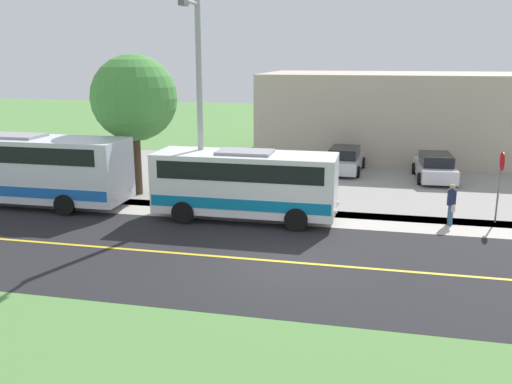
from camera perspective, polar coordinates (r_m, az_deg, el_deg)
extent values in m
plane|color=#548442|center=(17.89, 2.66, -7.29)|extent=(120.00, 120.00, 0.00)
cube|color=black|center=(17.88, 2.66, -7.28)|extent=(8.00, 100.00, 0.01)
cube|color=#B2ADA3|center=(22.75, 4.91, -2.62)|extent=(2.40, 100.00, 0.01)
cube|color=gray|center=(29.55, 12.57, 0.98)|extent=(14.00, 36.00, 0.01)
cube|color=gold|center=(17.88, 2.66, -7.26)|extent=(0.16, 100.00, 0.00)
cube|color=white|center=(22.07, -1.15, 1.02)|extent=(2.33, 7.33, 2.37)
cube|color=#0C72A5|center=(22.22, -1.14, -0.57)|extent=(2.37, 7.19, 0.44)
cube|color=black|center=(21.93, -1.16, 2.63)|extent=(2.37, 6.60, 0.70)
cube|color=gray|center=(21.82, -1.16, 4.20)|extent=(1.40, 2.20, 0.12)
cylinder|color=black|center=(23.04, 5.05, -1.25)|extent=(0.25, 0.90, 0.90)
cylinder|color=black|center=(20.82, 4.21, -2.90)|extent=(0.25, 0.90, 0.90)
cylinder|color=black|center=(24.02, -5.76, -0.63)|extent=(0.25, 0.90, 0.90)
cylinder|color=black|center=(21.90, -7.65, -2.13)|extent=(0.25, 0.90, 0.90)
sphere|color=#F2EACC|center=(22.34, 8.48, -1.17)|extent=(0.20, 0.20, 0.20)
sphere|color=#F2EACC|center=(21.11, 8.23, -2.06)|extent=(0.20, 0.20, 0.20)
cube|color=silver|center=(26.77, -24.29, 2.43)|extent=(2.52, 10.80, 2.68)
cube|color=blue|center=(26.92, -24.12, 0.78)|extent=(2.56, 10.58, 0.44)
cube|color=black|center=(26.64, -24.46, 4.09)|extent=(2.56, 9.72, 0.70)
cube|color=gray|center=(26.56, -24.59, 5.39)|extent=(1.51, 3.24, 0.12)
cylinder|color=black|center=(26.25, -16.52, 0.11)|extent=(0.25, 0.90, 0.90)
cylinder|color=black|center=(24.16, -19.36, -1.29)|extent=(0.25, 0.90, 0.90)
sphere|color=#F2EACC|center=(24.77, -12.98, 0.12)|extent=(0.20, 0.20, 0.20)
sphere|color=#F2EACC|center=(23.57, -14.40, -0.67)|extent=(0.20, 0.20, 0.20)
cylinder|color=#335972|center=(23.01, 19.61, -2.18)|extent=(0.18, 0.18, 0.80)
cylinder|color=#335972|center=(22.82, 19.66, -2.32)|extent=(0.18, 0.18, 0.80)
cylinder|color=#1E2347|center=(22.73, 19.78, -0.52)|extent=(0.34, 0.34, 0.63)
sphere|color=tan|center=(22.64, 19.87, 0.52)|extent=(0.22, 0.22, 0.22)
cylinder|color=#1E2347|center=(22.90, 19.73, -0.33)|extent=(0.27, 0.10, 0.57)
cube|color=white|center=(23.08, 19.75, -1.28)|extent=(0.20, 0.12, 0.28)
cylinder|color=#1E2347|center=(22.55, 19.84, -0.56)|extent=(0.27, 0.10, 0.57)
cube|color=beige|center=(22.58, 19.91, -1.62)|extent=(0.20, 0.12, 0.28)
cylinder|color=slate|center=(23.67, 23.95, -0.39)|extent=(0.07, 0.07, 2.20)
cylinder|color=red|center=(23.40, 24.33, 2.93)|extent=(0.76, 0.03, 0.76)
cylinder|color=#9E9EA3|center=(22.68, -5.88, 8.42)|extent=(0.24, 0.24, 8.63)
cylinder|color=#9E9EA3|center=(21.91, -6.86, 19.11)|extent=(1.60, 0.14, 0.14)
cube|color=#59595B|center=(21.15, -7.60, 19.00)|extent=(0.50, 0.24, 0.20)
cube|color=silver|center=(31.90, 9.25, 3.05)|extent=(4.52, 2.11, 0.70)
cube|color=black|center=(31.59, 9.25, 4.11)|extent=(2.52, 1.70, 0.57)
cylinder|color=black|center=(33.39, 8.02, 3.21)|extent=(0.65, 0.27, 0.64)
cylinder|color=black|center=(33.17, 11.09, 3.01)|extent=(0.65, 0.27, 0.64)
cylinder|color=black|center=(30.74, 7.23, 2.31)|extent=(0.65, 0.27, 0.64)
cylinder|color=black|center=(30.51, 10.57, 2.09)|extent=(0.65, 0.27, 0.64)
cube|color=silver|center=(30.95, 18.16, 2.19)|extent=(4.48, 1.99, 0.70)
cube|color=black|center=(30.64, 18.30, 3.28)|extent=(2.49, 1.64, 0.57)
cylinder|color=black|center=(32.20, 16.22, 2.39)|extent=(0.65, 0.25, 0.64)
cylinder|color=black|center=(32.45, 19.38, 2.24)|extent=(0.65, 0.25, 0.64)
cylinder|color=black|center=(29.55, 16.76, 1.34)|extent=(0.65, 0.25, 0.64)
cylinder|color=black|center=(29.82, 20.19, 1.19)|extent=(0.65, 0.25, 0.64)
cylinder|color=#4C3826|center=(26.74, -12.26, 3.04)|extent=(0.36, 0.36, 3.11)
sphere|color=#478C3D|center=(26.35, -12.61, 9.58)|extent=(4.01, 4.01, 4.01)
cube|color=#B7A893|center=(38.05, 14.67, 7.85)|extent=(10.00, 17.65, 5.42)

